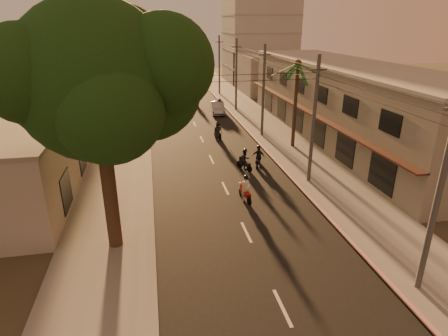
{
  "coord_description": "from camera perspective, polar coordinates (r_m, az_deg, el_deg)",
  "views": [
    {
      "loc": [
        -4.68,
        -15.47,
        10.93
      ],
      "look_at": [
        -0.4,
        6.4,
        2.19
      ],
      "focal_mm": 30.0,
      "sensor_mm": 36.0,
      "label": 1
    }
  ],
  "objects": [
    {
      "name": "filler_right",
      "position": [
        63.78,
        6.24,
        14.17
      ],
      "size": [
        8.0,
        14.0,
        6.0
      ],
      "primitive_type": "cube",
      "color": "#A8A298",
      "rests_on": "ground"
    },
    {
      "name": "scooter_red",
      "position": [
        24.19,
        3.3,
        -3.32
      ],
      "size": [
        0.83,
        1.88,
        1.85
      ],
      "rotation": [
        0.0,
        0.0,
        0.16
      ],
      "color": "black",
      "rests_on": "ground"
    },
    {
      "name": "parked_car",
      "position": [
        47.97,
        -1.0,
        9.16
      ],
      "size": [
        2.3,
        4.76,
        1.48
      ],
      "primitive_type": "imported",
      "rotation": [
        0.0,
        0.0,
        -0.08
      ],
      "color": "#929499",
      "rests_on": "ground"
    },
    {
      "name": "curb_stripe",
      "position": [
        33.78,
        6.38,
        2.59
      ],
      "size": [
        0.2,
        60.0,
        0.2
      ],
      "primitive_type": "cube",
      "color": "red",
      "rests_on": "ground"
    },
    {
      "name": "broadleaf_tree",
      "position": [
        17.89,
        -17.59,
        12.57
      ],
      "size": [
        9.6,
        8.7,
        12.1
      ],
      "color": "black",
      "rests_on": "ground"
    },
    {
      "name": "ground",
      "position": [
        19.51,
        4.89,
        -12.74
      ],
      "size": [
        160.0,
        160.0,
        0.0
      ],
      "primitive_type": "plane",
      "color": "#383023",
      "rests_on": "ground"
    },
    {
      "name": "scooter_mid_b",
      "position": [
        30.03,
        5.25,
        1.68
      ],
      "size": [
        1.31,
        1.73,
        1.82
      ],
      "rotation": [
        0.0,
        0.0,
        -0.41
      ],
      "color": "black",
      "rests_on": "ground"
    },
    {
      "name": "shophouse_row",
      "position": [
        38.99,
        17.97,
        9.64
      ],
      "size": [
        8.8,
        34.2,
        7.3
      ],
      "color": "gray",
      "rests_on": "ground"
    },
    {
      "name": "sidewalk_right",
      "position": [
        39.05,
        7.6,
        5.07
      ],
      "size": [
        5.0,
        140.0,
        0.12
      ],
      "primitive_type": "cube",
      "color": "slate",
      "rests_on": "ground"
    },
    {
      "name": "scooter_far_a",
      "position": [
        37.13,
        -0.93,
        5.65
      ],
      "size": [
        1.04,
        1.87,
        1.85
      ],
      "rotation": [
        0.0,
        0.0,
        0.17
      ],
      "color": "black",
      "rests_on": "ground"
    },
    {
      "name": "distant_tower",
      "position": [
        74.46,
        5.53,
        23.7
      ],
      "size": [
        12.1,
        12.1,
        28.0
      ],
      "color": "#B7B5B2",
      "rests_on": "ground"
    },
    {
      "name": "filler_left_near",
      "position": [
        51.09,
        -21.76,
        10.09
      ],
      "size": [
        8.0,
        14.0,
        4.4
      ],
      "primitive_type": "cube",
      "color": "#A8A298",
      "rests_on": "ground"
    },
    {
      "name": "sidewalk_left",
      "position": [
        37.2,
        -14.95,
        3.7
      ],
      "size": [
        5.0,
        140.0,
        0.12
      ],
      "primitive_type": "cube",
      "color": "slate",
      "rests_on": "ground"
    },
    {
      "name": "palm_tree",
      "position": [
        34.14,
        11.18,
        14.68
      ],
      "size": [
        5.0,
        5.0,
        8.2
      ],
      "color": "black",
      "rests_on": "ground"
    },
    {
      "name": "scooter_far_c",
      "position": [
        53.6,
        -4.44,
        10.54
      ],
      "size": [
        1.11,
        1.92,
        1.91
      ],
      "rotation": [
        0.0,
        0.0,
        0.21
      ],
      "color": "black",
      "rests_on": "ground"
    },
    {
      "name": "filler_left_far",
      "position": [
        68.51,
        -19.42,
        14.04
      ],
      "size": [
        8.0,
        14.0,
        7.0
      ],
      "primitive_type": "cube",
      "color": "#A8A298",
      "rests_on": "ground"
    },
    {
      "name": "left_building",
      "position": [
        32.01,
        -27.59,
        3.86
      ],
      "size": [
        8.2,
        24.2,
        5.2
      ],
      "color": "#A8A298",
      "rests_on": "ground"
    },
    {
      "name": "scooter_far_b",
      "position": [
        48.4,
        -0.67,
        9.39
      ],
      "size": [
        1.15,
        1.88,
        1.84
      ],
      "rotation": [
        0.0,
        0.0,
        -0.02
      ],
      "color": "black",
      "rests_on": "ground"
    },
    {
      "name": "scooter_mid_a",
      "position": [
        29.29,
        3.21,
        1.18
      ],
      "size": [
        1.31,
        1.67,
        1.77
      ],
      "rotation": [
        0.0,
        0.0,
        0.45
      ],
      "color": "black",
      "rests_on": "ground"
    },
    {
      "name": "utility_poles",
      "position": [
        37.36,
        6.14,
        14.56
      ],
      "size": [
        1.2,
        48.26,
        9.0
      ],
      "color": "#38383A",
      "rests_on": "ground"
    },
    {
      "name": "road",
      "position": [
        37.41,
        -3.41,
        4.41
      ],
      "size": [
        10.0,
        140.0,
        0.02
      ],
      "primitive_type": "cube",
      "color": "black",
      "rests_on": "ground"
    }
  ]
}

